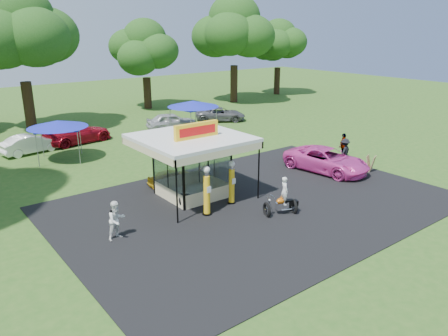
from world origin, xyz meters
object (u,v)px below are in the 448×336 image
at_px(spectator_east_a, 345,151).
at_px(bg_car_d, 220,114).
at_px(tent_east, 193,104).
at_px(kiosk_car, 171,177).
at_px(bg_car_a, 31,144).
at_px(bg_car_c, 172,121).
at_px(tent_west, 58,124).
at_px(gas_pump_left, 207,192).
at_px(gas_pump_right, 232,183).
at_px(bg_car_b, 77,133).
at_px(spectator_east_b, 343,145).
at_px(motorcycle, 283,199).
at_px(spectator_west, 117,220).
at_px(gas_station_kiosk, 192,165).
at_px(pink_sedan, 326,160).
at_px(a_frame_sign, 371,164).

distance_m(spectator_east_a, bg_car_d, 16.48).
distance_m(spectator_east_a, tent_east, 13.54).
height_order(kiosk_car, tent_east, tent_east).
height_order(bg_car_a, bg_car_c, bg_car_c).
bearing_deg(bg_car_c, bg_car_a, 108.73).
bearing_deg(tent_west, bg_car_d, 12.59).
xyz_separation_m(gas_pump_left, kiosk_car, (0.88, 4.79, -0.73)).
distance_m(gas_pump_right, bg_car_b, 17.45).
bearing_deg(spectator_east_b, bg_car_c, -76.24).
bearing_deg(spectator_east_a, gas_pump_left, -7.48).
relative_size(gas_pump_left, motorcycle, 1.25).
bearing_deg(spectator_east_b, tent_east, -73.18).
relative_size(gas_pump_left, gas_pump_right, 1.07).
distance_m(bg_car_a, bg_car_c, 12.19).
bearing_deg(spectator_west, tent_east, 34.62).
xyz_separation_m(spectator_east_b, bg_car_c, (-5.01, 15.04, -0.12)).
xyz_separation_m(gas_pump_right, bg_car_c, (6.56, 16.82, -0.37)).
distance_m(spectator_east_b, bg_car_c, 15.85).
height_order(gas_station_kiosk, tent_east, gas_station_kiosk).
bearing_deg(gas_pump_left, spectator_west, 175.73).
bearing_deg(gas_pump_left, gas_station_kiosk, 71.28).
xyz_separation_m(kiosk_car, bg_car_d, (13.35, 12.77, 0.19)).
relative_size(gas_pump_right, tent_west, 0.59).
height_order(bg_car_a, tent_east, tent_east).
bearing_deg(tent_west, tent_east, 1.68).
bearing_deg(gas_pump_left, gas_pump_right, 11.95).
distance_m(spectator_east_b, bg_car_b, 20.57).
bearing_deg(pink_sedan, motorcycle, -163.80).
xyz_separation_m(motorcycle, tent_east, (5.72, 16.35, 1.92)).
xyz_separation_m(a_frame_sign, bg_car_d, (1.97, 18.45, 0.14)).
distance_m(gas_pump_right, bg_car_c, 18.06).
relative_size(bg_car_b, tent_east, 1.29).
xyz_separation_m(kiosk_car, bg_car_a, (-4.63, 12.18, 0.21)).
bearing_deg(kiosk_car, tent_east, -40.08).
bearing_deg(bg_car_c, motorcycle, -178.01).
relative_size(spectator_west, spectator_east_a, 1.01).
distance_m(motorcycle, spectator_east_a, 9.87).
xyz_separation_m(gas_station_kiosk, pink_sedan, (9.15, -1.71, -1.02)).
bearing_deg(spectator_west, spectator_east_b, -5.57).
bearing_deg(pink_sedan, a_frame_sign, -46.10).
bearing_deg(gas_station_kiosk, tent_west, 107.18).
bearing_deg(bg_car_a, spectator_east_a, -144.73).
relative_size(a_frame_sign, bg_car_b, 0.19).
distance_m(gas_station_kiosk, bg_car_b, 15.21).
height_order(kiosk_car, bg_car_d, bg_car_d).
xyz_separation_m(gas_pump_right, bg_car_a, (-5.63, 16.57, -0.44)).
xyz_separation_m(a_frame_sign, bg_car_c, (-3.81, 18.12, 0.23)).
distance_m(pink_sedan, bg_car_a, 21.19).
xyz_separation_m(spectator_west, bg_car_b, (4.56, 17.40, -0.08)).
bearing_deg(spectator_west, pink_sedan, -9.32).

